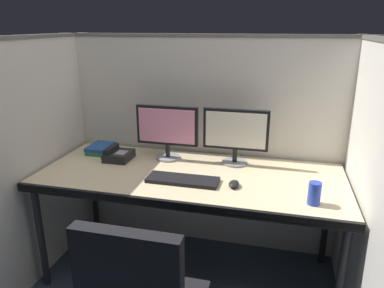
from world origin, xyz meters
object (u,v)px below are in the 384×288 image
(desk_phone, at_px, (118,155))
(desk, at_px, (190,181))
(soda_can, at_px, (314,193))
(book_stack, at_px, (101,149))
(monitor_right, at_px, (236,133))
(keyboard_main, at_px, (183,180))
(computer_mouse, at_px, (234,184))
(monitor_left, at_px, (167,129))

(desk_phone, bearing_deg, desk, -13.82)
(desk_phone, xyz_separation_m, soda_can, (1.27, -0.36, 0.03))
(book_stack, bearing_deg, monitor_right, 0.22)
(desk, height_order, soda_can, soda_can)
(keyboard_main, distance_m, computer_mouse, 0.31)
(desk_phone, bearing_deg, monitor_left, 17.47)
(keyboard_main, xyz_separation_m, computer_mouse, (0.31, 0.00, 0.01))
(computer_mouse, height_order, soda_can, soda_can)
(computer_mouse, bearing_deg, soda_can, -14.31)
(desk, distance_m, soda_can, 0.77)
(computer_mouse, bearing_deg, keyboard_main, -179.76)
(monitor_left, relative_size, computer_mouse, 4.48)
(keyboard_main, bearing_deg, desk, 83.89)
(desk, xyz_separation_m, soda_can, (0.72, -0.22, 0.11))
(monitor_left, relative_size, desk_phone, 2.26)
(desk, height_order, desk_phone, desk_phone)
(computer_mouse, relative_size, desk_phone, 0.51)
(book_stack, xyz_separation_m, desk_phone, (0.19, -0.11, 0.01))
(computer_mouse, bearing_deg, monitor_left, 145.48)
(monitor_right, distance_m, desk_phone, 0.82)
(desk, bearing_deg, monitor_left, 132.59)
(monitor_right, xyz_separation_m, soda_can, (0.48, -0.48, -0.15))
(monitor_right, height_order, computer_mouse, monitor_right)
(desk, bearing_deg, book_stack, 161.44)
(monitor_right, height_order, book_stack, monitor_right)
(desk, relative_size, monitor_left, 4.42)
(monitor_left, distance_m, book_stack, 0.55)
(computer_mouse, distance_m, desk_phone, 0.88)
(desk_phone, bearing_deg, keyboard_main, -25.17)
(book_stack, bearing_deg, desk, -18.56)
(monitor_left, relative_size, book_stack, 2.02)
(desk, height_order, computer_mouse, computer_mouse)
(computer_mouse, bearing_deg, book_stack, 160.63)
(book_stack, distance_m, soda_can, 1.54)
(monitor_left, distance_m, soda_can, 1.06)
(book_stack, bearing_deg, soda_can, -17.91)
(monitor_right, xyz_separation_m, computer_mouse, (0.05, -0.37, -0.20))
(monitor_right, bearing_deg, computer_mouse, -82.88)
(keyboard_main, distance_m, soda_can, 0.75)
(computer_mouse, distance_m, book_stack, 1.09)
(desk, xyz_separation_m, desk_phone, (-0.55, 0.13, 0.08))
(computer_mouse, bearing_deg, monitor_right, 97.12)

